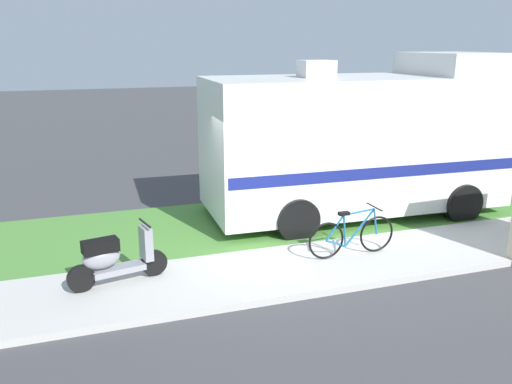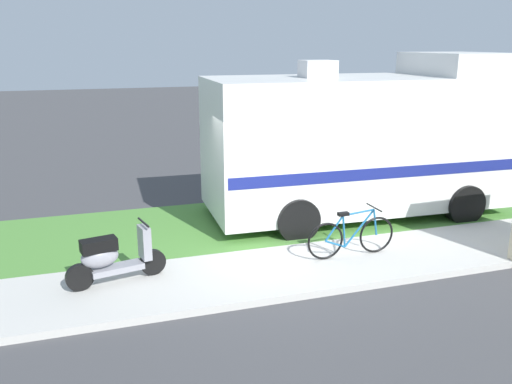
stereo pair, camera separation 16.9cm
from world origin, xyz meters
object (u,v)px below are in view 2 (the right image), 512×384
Objects in this scene: motorhome_rv at (361,141)px; bicycle at (351,236)px; scooter at (113,257)px; pickup_truck_far at (356,122)px; pickup_truck_near at (376,137)px.

motorhome_rv is 3.92× the size of bicycle.
pickup_truck_far is (9.63, 9.94, 0.38)m from scooter.
scooter is 0.30× the size of pickup_truck_far.
scooter is 0.93× the size of bicycle.
scooter is at bearing -142.47° from pickup_truck_near.
pickup_truck_near is at bearing 37.53° from scooter.
pickup_truck_near is 3.50m from pickup_truck_far.
pickup_truck_far reaches higher than bicycle.
pickup_truck_near is at bearing 57.05° from bicycle.
bicycle is at bearing -120.62° from motorhome_rv.
pickup_truck_far is at bearing 61.79° from bicycle.
bicycle is 0.32× the size of pickup_truck_far.
scooter is 4.23m from bicycle.
bicycle is 8.05m from pickup_truck_near.
pickup_truck_near reaches higher than pickup_truck_far.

